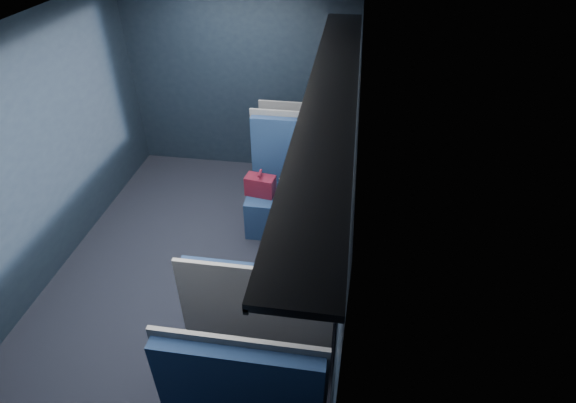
# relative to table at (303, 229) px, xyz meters

# --- Properties ---
(ground) EXTENTS (2.80, 4.20, 0.01)m
(ground) POSITION_rel_table_xyz_m (-1.03, 0.00, -0.67)
(ground) COLOR black
(room_shell) EXTENTS (3.00, 4.40, 2.40)m
(room_shell) POSITION_rel_table_xyz_m (-1.01, 0.00, 0.81)
(room_shell) COLOR black
(room_shell) RESTS_ON ground
(table) EXTENTS (0.62, 1.00, 0.74)m
(table) POSITION_rel_table_xyz_m (0.00, 0.00, 0.00)
(table) COLOR #54565E
(table) RESTS_ON ground
(seat_bay_near) EXTENTS (1.04, 0.62, 1.26)m
(seat_bay_near) POSITION_rel_table_xyz_m (-0.19, 0.87, -0.24)
(seat_bay_near) COLOR #0C1A38
(seat_bay_near) RESTS_ON ground
(seat_bay_far) EXTENTS (1.04, 0.62, 1.26)m
(seat_bay_far) POSITION_rel_table_xyz_m (-0.18, -0.87, -0.25)
(seat_bay_far) COLOR #0C1A38
(seat_bay_far) RESTS_ON ground
(seat_row_front) EXTENTS (1.04, 0.51, 1.16)m
(seat_row_front) POSITION_rel_table_xyz_m (-0.18, 1.80, -0.25)
(seat_row_front) COLOR #0C1A38
(seat_row_front) RESTS_ON ground
(man) EXTENTS (0.53, 0.56, 1.32)m
(man) POSITION_rel_table_xyz_m (0.07, 0.70, 0.06)
(man) COLOR black
(man) RESTS_ON ground
(woman) EXTENTS (0.53, 0.56, 1.32)m
(woman) POSITION_rel_table_xyz_m (0.07, -0.71, 0.06)
(woman) COLOR black
(woman) RESTS_ON ground
(papers) EXTENTS (0.57, 0.76, 0.01)m
(papers) POSITION_rel_table_xyz_m (0.01, -0.11, 0.08)
(papers) COLOR white
(papers) RESTS_ON table
(laptop) EXTENTS (0.33, 0.38, 0.24)m
(laptop) POSITION_rel_table_xyz_m (0.29, 0.04, 0.14)
(laptop) COLOR silver
(laptop) RESTS_ON table
(bottle_small) EXTENTS (0.06, 0.06, 0.22)m
(bottle_small) POSITION_rel_table_xyz_m (0.30, 0.31, 0.17)
(bottle_small) COLOR silver
(bottle_small) RESTS_ON table
(cup) EXTENTS (0.06, 0.06, 0.08)m
(cup) POSITION_rel_table_xyz_m (0.21, 0.41, 0.12)
(cup) COLOR white
(cup) RESTS_ON table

